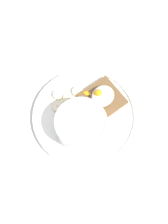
% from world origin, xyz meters
% --- Properties ---
extents(ground_plane, '(1.20, 1.20, 0.02)m').
position_xyz_m(ground_plane, '(0.00, 0.00, 0.01)').
color(ground_plane, beige).
rests_on(ground_plane, ground).
extents(plate, '(0.27, 0.27, 0.02)m').
position_xyz_m(plate, '(0.00, 0.00, 0.03)').
color(plate, white).
rests_on(plate, ground_plane).
extents(oatmeal_bowl, '(0.13, 0.13, 0.06)m').
position_xyz_m(oatmeal_bowl, '(-0.04, -0.02, 0.06)').
color(oatmeal_bowl, white).
rests_on(oatmeal_bowl, plate).
extents(toast_slice, '(0.12, 0.12, 0.02)m').
position_xyz_m(toast_slice, '(0.06, -0.01, 0.04)').
color(toast_slice, brown).
rests_on(toast_slice, plate).
extents(poached_egg, '(0.06, 0.08, 0.03)m').
position_xyz_m(poached_egg, '(0.06, -0.01, 0.06)').
color(poached_egg, white).
rests_on(poached_egg, toast_slice).
extents(banana_slice_front, '(0.03, 0.03, 0.01)m').
position_xyz_m(banana_slice_front, '(0.01, 0.06, 0.04)').
color(banana_slice_front, beige).
rests_on(banana_slice_front, plate).
extents(banana_slice_left, '(0.04, 0.04, 0.01)m').
position_xyz_m(banana_slice_left, '(-0.03, 0.07, 0.04)').
color(banana_slice_left, '#FAE4C1').
rests_on(banana_slice_left, plate).
extents(banana_slice_back, '(0.04, 0.04, 0.01)m').
position_xyz_m(banana_slice_back, '(-0.00, 0.09, 0.04)').
color(banana_slice_back, '#F5EDB7').
rests_on(banana_slice_back, plate).
extents(banana_slice_right, '(0.04, 0.04, 0.01)m').
position_xyz_m(banana_slice_right, '(0.04, 0.05, 0.04)').
color(banana_slice_right, beige).
rests_on(banana_slice_right, plate).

